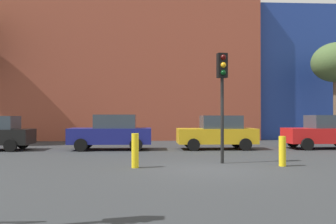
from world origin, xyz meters
name	(u,v)px	position (x,y,z in m)	size (l,w,h in m)	color
ground_plane	(210,169)	(0.00, 0.00, 0.00)	(200.00, 200.00, 0.00)	#2D3033
building_backdrop	(134,76)	(-3.19, 20.13, 5.23)	(35.25, 12.68, 12.62)	#9E4733
parked_car_1	(112,132)	(-3.86, 7.11, 0.90)	(4.16, 2.04, 1.80)	navy
parked_car_2	(217,132)	(1.62, 7.11, 0.87)	(4.05, 1.99, 1.75)	gold
parked_car_3	(325,132)	(7.38, 7.11, 0.88)	(4.10, 2.01, 1.78)	red
traffic_light_island	(222,82)	(0.71, 1.45, 2.96)	(0.39, 0.38, 4.02)	black
bollard_yellow_0	(135,151)	(-2.43, 0.47, 0.57)	(0.24, 0.24, 1.14)	yellow
bollard_yellow_1	(282,151)	(2.61, 0.58, 0.52)	(0.24, 0.24, 1.03)	yellow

